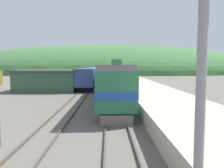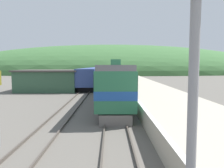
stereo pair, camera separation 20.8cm
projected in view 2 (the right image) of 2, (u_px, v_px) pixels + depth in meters
The scene contains 12 objects.
track_main at pixel (111, 78), 69.41m from camera, with size 1.52×180.00×0.16m.
track_siding at pixel (98, 78), 69.37m from camera, with size 1.52×180.00×0.16m.
platform at pixel (133, 81), 49.48m from camera, with size 5.95×140.00×1.16m.
distant_hills at pixel (111, 73), 123.01m from camera, with size 183.43×82.55×30.48m.
station_shed at pixel (50, 80), 34.62m from camera, with size 9.48×7.30×3.31m.
express_train_lead_car at pixel (113, 82), 24.12m from camera, with size 2.86×20.84×4.39m.
carriage_second at pixel (112, 74), 45.20m from camera, with size 2.85×19.25×4.03m.
carriage_third at pixel (111, 72), 65.26m from camera, with size 2.85×19.25×4.03m.
carriage_fourth at pixel (111, 70), 85.32m from camera, with size 2.85×19.25×4.03m.
carriage_fifth at pixel (111, 69), 105.37m from camera, with size 2.85×19.25×4.03m.
siding_train at pixel (95, 75), 53.63m from camera, with size 2.90×44.63×3.50m.
signal_mast_main at pixel (196, 18), 4.17m from camera, with size 2.20×0.42×7.48m.
Camera 2 is at (-0.36, 0.68, 3.99)m, focal length 35.00 mm.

